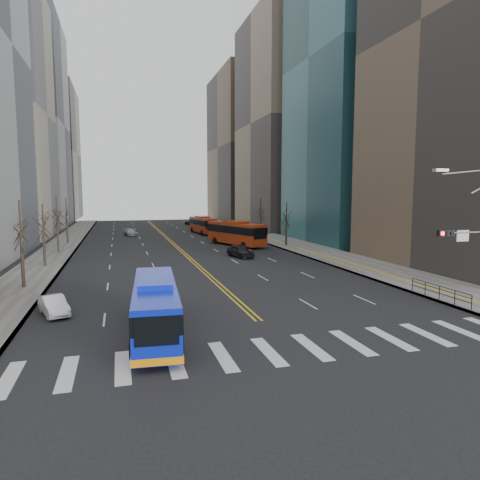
# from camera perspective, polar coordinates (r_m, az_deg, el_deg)

# --- Properties ---
(ground) EXTENTS (220.00, 220.00, 0.00)m
(ground) POSITION_cam_1_polar(r_m,az_deg,el_deg) (22.69, 6.72, -14.24)
(ground) COLOR black
(sidewalk_right) EXTENTS (7.00, 130.00, 0.15)m
(sidewalk_right) POSITION_cam_1_polar(r_m,az_deg,el_deg) (69.97, 5.76, -0.21)
(sidewalk_right) COLOR slate
(sidewalk_right) RESTS_ON ground
(sidewalk_left) EXTENTS (5.00, 130.00, 0.15)m
(sidewalk_left) POSITION_cam_1_polar(r_m,az_deg,el_deg) (65.57, -23.04, -1.12)
(sidewalk_left) COLOR slate
(sidewalk_left) RESTS_ON ground
(crosswalk) EXTENTS (26.70, 4.00, 0.01)m
(crosswalk) POSITION_cam_1_polar(r_m,az_deg,el_deg) (22.68, 6.72, -14.23)
(crosswalk) COLOR silver
(crosswalk) RESTS_ON ground
(centerline) EXTENTS (0.55, 100.00, 0.01)m
(centerline) POSITION_cam_1_polar(r_m,az_deg,el_deg) (75.45, -9.57, 0.15)
(centerline) COLOR gold
(centerline) RESTS_ON ground
(office_towers) EXTENTS (83.00, 134.00, 58.00)m
(office_towers) POSITION_cam_1_polar(r_m,az_deg,el_deg) (89.92, -10.78, 16.40)
(office_towers) COLOR gray
(office_towers) RESTS_ON ground
(pedestrian_railing) EXTENTS (0.06, 6.06, 1.02)m
(pedestrian_railing) POSITION_cam_1_polar(r_m,az_deg,el_deg) (34.85, 25.05, -6.10)
(pedestrian_railing) COLOR black
(pedestrian_railing) RESTS_ON sidewalk_right
(street_trees) EXTENTS (35.20, 47.20, 7.60)m
(street_trees) POSITION_cam_1_polar(r_m,az_deg,el_deg) (54.23, -14.79, 2.83)
(street_trees) COLOR black
(street_trees) RESTS_ON ground
(blue_bus) EXTENTS (3.13, 11.07, 3.21)m
(blue_bus) POSITION_cam_1_polar(r_m,az_deg,el_deg) (24.67, -11.23, -8.53)
(blue_bus) COLOR #0D22CF
(blue_bus) RESTS_ON ground
(red_bus_near) EXTENTS (6.64, 12.09, 3.75)m
(red_bus_near) POSITION_cam_1_polar(r_m,az_deg,el_deg) (64.97, -0.56, 1.10)
(red_bus_near) COLOR #AD3212
(red_bus_near) RESTS_ON ground
(red_bus_far) EXTENTS (3.62, 11.04, 3.45)m
(red_bus_far) POSITION_cam_1_polar(r_m,az_deg,el_deg) (84.48, -5.00, 2.16)
(red_bus_far) COLOR #AD3212
(red_bus_far) RESTS_ON ground
(car_white) EXTENTS (2.49, 4.00, 1.24)m
(car_white) POSITION_cam_1_polar(r_m,az_deg,el_deg) (30.82, -23.59, -7.99)
(car_white) COLOR white
(car_white) RESTS_ON ground
(car_dark_mid) EXTENTS (2.85, 4.91, 1.57)m
(car_dark_mid) POSITION_cam_1_polar(r_m,az_deg,el_deg) (53.12, 0.04, -1.47)
(car_dark_mid) COLOR black
(car_dark_mid) RESTS_ON ground
(car_silver) EXTENTS (2.66, 4.65, 1.27)m
(car_silver) POSITION_cam_1_polar(r_m,az_deg,el_deg) (82.41, -14.43, 0.99)
(car_silver) COLOR #9E9EA3
(car_silver) RESTS_ON ground
(car_dark_far) EXTENTS (3.28, 4.50, 1.14)m
(car_dark_far) POSITION_cam_1_polar(r_m,az_deg,el_deg) (107.23, -6.46, 2.29)
(car_dark_far) COLOR black
(car_dark_far) RESTS_ON ground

